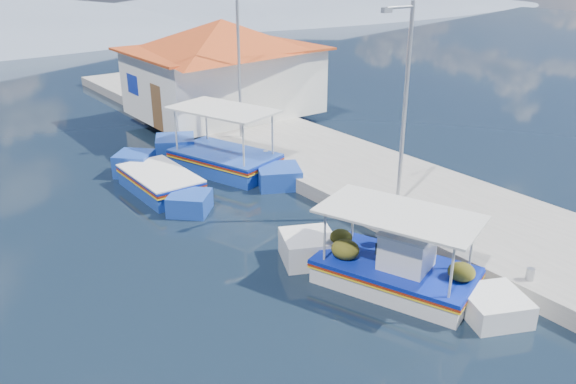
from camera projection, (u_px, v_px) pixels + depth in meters
ground at (325, 294)px, 13.98m from camera, size 160.00×160.00×0.00m
quay at (342, 168)px, 21.59m from camera, size 5.00×44.00×0.50m
bollards at (311, 175)px, 19.73m from camera, size 0.20×17.20×0.30m
main_caique at (394, 270)px, 14.21m from camera, size 3.50×6.36×2.24m
caique_green_canopy at (224, 161)px, 21.88m from camera, size 3.60×6.90×2.71m
caique_blue_hull at (160, 183)px, 19.99m from camera, size 1.83×6.09×1.08m
harbor_building at (223, 65)px, 27.47m from camera, size 10.49×10.49×4.40m
lamp_post_near at (404, 98)px, 16.49m from camera, size 1.21×0.14×6.00m
lamp_post_far at (237, 57)px, 23.16m from camera, size 1.21×0.14×6.00m
mountain_ridge at (19, 15)px, 58.35m from camera, size 171.40×96.00×5.50m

